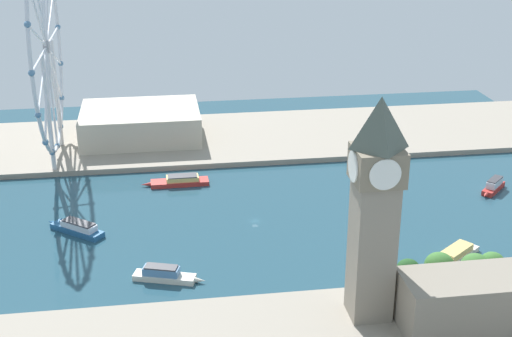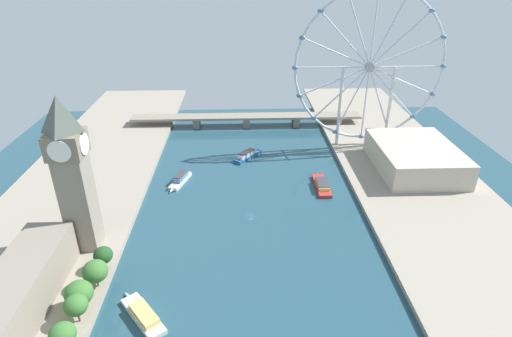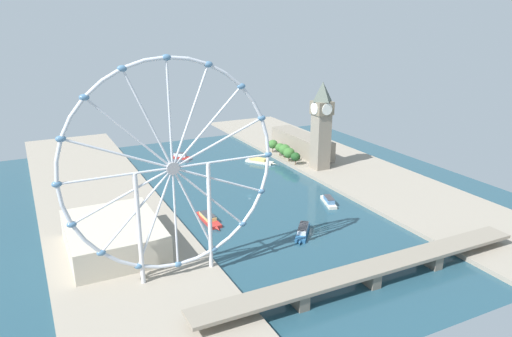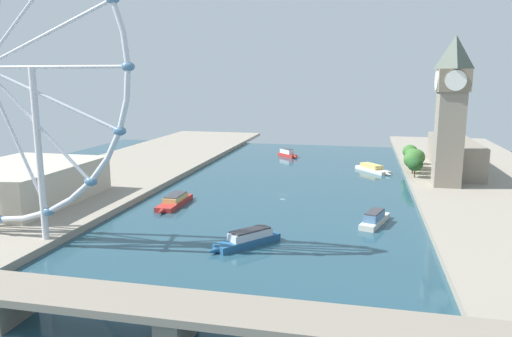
# 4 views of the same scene
# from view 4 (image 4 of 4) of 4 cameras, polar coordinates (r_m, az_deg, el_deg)

# --- Properties ---
(ground_plane) EXTENTS (396.74, 396.74, 0.00)m
(ground_plane) POSITION_cam_4_polar(r_m,az_deg,el_deg) (258.66, 3.15, -3.12)
(ground_plane) COLOR #234756
(riverbank_left) EXTENTS (90.00, 520.00, 3.00)m
(riverbank_left) POSITION_cam_4_polar(r_m,az_deg,el_deg) (265.09, 28.16, -3.72)
(riverbank_left) COLOR gray
(riverbank_left) RESTS_ON ground_plane
(riverbank_right) EXTENTS (90.00, 520.00, 3.00)m
(riverbank_right) POSITION_cam_4_polar(r_m,az_deg,el_deg) (298.13, -18.88, -1.54)
(riverbank_right) COLOR gray
(riverbank_right) RESTS_ON ground_plane
(clock_tower) EXTENTS (17.25, 17.25, 81.06)m
(clock_tower) POSITION_cam_4_polar(r_m,az_deg,el_deg) (280.44, 22.15, 6.54)
(clock_tower) COLOR gray
(clock_tower) RESTS_ON riverbank_left
(parliament_block) EXTENTS (22.00, 89.85, 19.67)m
(parliament_block) POSITION_cam_4_polar(r_m,az_deg,el_deg) (337.79, 22.44, 1.56)
(parliament_block) COLOR gray
(parliament_block) RESTS_ON riverbank_left
(tree_row_embankment) EXTENTS (14.49, 57.31, 13.83)m
(tree_row_embankment) POSITION_cam_4_polar(r_m,az_deg,el_deg) (325.45, 18.18, 1.29)
(tree_row_embankment) COLOR #513823
(tree_row_embankment) RESTS_ON riverbank_left
(riverside_hall) EXTENTS (53.75, 70.06, 17.80)m
(riverside_hall) POSITION_cam_4_polar(r_m,az_deg,el_deg) (256.88, -26.01, -1.58)
(riverside_hall) COLOR #BCB29E
(riverside_hall) RESTS_ON riverbank_right
(river_bridge) EXTENTS (208.74, 15.58, 10.13)m
(river_bridge) POSITION_cam_4_polar(r_m,az_deg,el_deg) (118.64, -9.46, -16.40)
(river_bridge) COLOR gray
(river_bridge) RESTS_ON ground_plane
(tour_boat_0) EXTENTS (18.59, 18.73, 6.41)m
(tour_boat_0) POSITION_cam_4_polar(r_m,az_deg,el_deg) (382.61, 3.76, 1.79)
(tour_boat_0) COLOR #B22D28
(tour_boat_0) RESTS_ON ground_plane
(tour_boat_1) EXTENTS (8.64, 35.15, 5.11)m
(tour_boat_1) POSITION_cam_4_polar(r_m,az_deg,el_deg) (240.51, -9.66, -3.82)
(tour_boat_1) COLOR #B22D28
(tour_boat_1) RESTS_ON ground_plane
(tour_boat_2) EXTENTS (23.54, 27.46, 5.91)m
(tour_boat_2) POSITION_cam_4_polar(r_m,az_deg,el_deg) (181.50, -1.04, -8.36)
(tour_boat_2) COLOR #235684
(tour_boat_2) RESTS_ON ground_plane
(tour_boat_3) EXTENTS (24.09, 29.17, 4.86)m
(tour_boat_3) POSITION_cam_4_polar(r_m,az_deg,el_deg) (330.93, 13.69, -0.01)
(tour_boat_3) COLOR beige
(tour_boat_3) RESTS_ON ground_plane
(tour_boat_4) EXTENTS (13.56, 29.03, 6.05)m
(tour_boat_4) POSITION_cam_4_polar(r_m,az_deg,el_deg) (213.07, 13.95, -5.78)
(tour_boat_4) COLOR beige
(tour_boat_4) RESTS_ON ground_plane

